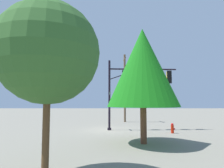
% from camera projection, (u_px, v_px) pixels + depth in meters
% --- Properties ---
extents(ground_plane, '(120.00, 120.00, 0.00)m').
position_uv_depth(ground_plane, '(109.00, 130.00, 18.37)').
color(ground_plane, gray).
extents(signal_pole_assembly, '(6.56, 1.12, 6.48)m').
position_uv_depth(signal_pole_assembly, '(137.00, 81.00, 18.94)').
color(signal_pole_assembly, black).
rests_on(signal_pole_assembly, ground_plane).
extents(utility_pole, '(0.26, 1.80, 8.80)m').
position_uv_depth(utility_pole, '(125.00, 87.00, 26.09)').
color(utility_pole, brown).
rests_on(utility_pole, ground_plane).
extents(fire_hydrant, '(0.33, 0.24, 0.83)m').
position_uv_depth(fire_hydrant, '(172.00, 128.00, 16.55)').
color(fire_hydrant, red).
rests_on(fire_hydrant, ground_plane).
extents(tree_near, '(3.68, 3.68, 6.17)m').
position_uv_depth(tree_near, '(48.00, 53.00, 7.13)').
color(tree_near, brown).
rests_on(tree_near, ground_plane).
extents(tree_mid, '(4.55, 4.55, 7.34)m').
position_uv_depth(tree_mid, '(143.00, 67.00, 12.82)').
color(tree_mid, brown).
rests_on(tree_mid, ground_plane).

